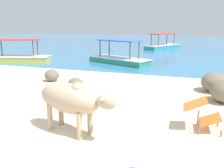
% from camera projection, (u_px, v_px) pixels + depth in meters
% --- Properties ---
extents(sand_beach, '(18.00, 14.00, 0.04)m').
position_uv_depth(sand_beach, '(60.00, 150.00, 4.57)').
color(sand_beach, beige).
rests_on(sand_beach, ground).
extents(water_surface, '(60.00, 36.00, 0.03)m').
position_uv_depth(water_surface, '(177.00, 46.00, 24.74)').
color(water_surface, teal).
rests_on(water_surface, ground).
extents(cow, '(1.95, 0.98, 1.09)m').
position_uv_depth(cow, '(71.00, 99.00, 5.09)').
color(cow, tan).
rests_on(cow, sand_beach).
extents(deck_chair_far, '(0.81, 0.59, 0.68)m').
position_uv_depth(deck_chair_far, '(202.00, 113.00, 5.30)').
color(deck_chair_far, olive).
rests_on(deck_chair_far, sand_beach).
extents(shore_rock_large, '(0.71, 0.76, 0.32)m').
position_uv_depth(shore_rock_large, '(75.00, 83.00, 8.87)').
color(shore_rock_large, '#756651').
rests_on(shore_rock_large, sand_beach).
extents(shore_rock_small, '(0.87, 0.97, 0.63)m').
position_uv_depth(shore_rock_small, '(214.00, 82.00, 8.26)').
color(shore_rock_small, '#756651').
rests_on(shore_rock_small, sand_beach).
extents(shore_rock_flat, '(0.68, 0.71, 0.46)m').
position_uv_depth(shore_rock_flat, '(52.00, 75.00, 9.77)').
color(shore_rock_flat, '#756651').
rests_on(shore_rock_flat, sand_beach).
extents(boat_yellow, '(3.85, 2.20, 1.29)m').
position_uv_depth(boat_yellow, '(18.00, 57.00, 14.78)').
color(boat_yellow, gold).
rests_on(boat_yellow, water_surface).
extents(boat_teal, '(2.79, 3.77, 1.29)m').
position_uv_depth(boat_teal, '(163.00, 45.00, 21.88)').
color(boat_teal, teal).
rests_on(boat_teal, water_surface).
extents(boat_green, '(3.83, 2.49, 1.29)m').
position_uv_depth(boat_green, '(119.00, 58.00, 14.12)').
color(boat_green, '#338E66').
rests_on(boat_green, water_surface).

